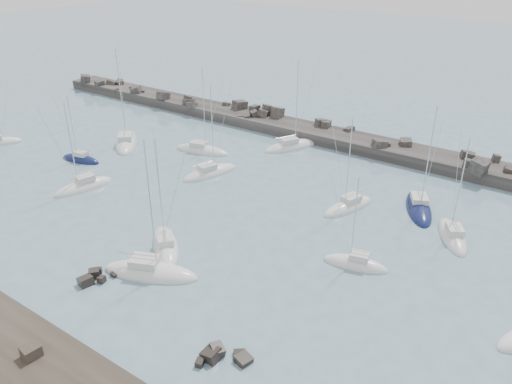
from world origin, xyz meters
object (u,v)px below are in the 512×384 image
at_px(sailboat_4, 202,151).
at_px(sailboat_6, 348,207).
at_px(sailboat_13, 84,187).
at_px(sailboat_9, 355,264).
at_px(sailboat_1, 126,143).
at_px(sailboat_3, 210,173).
at_px(sailboat_8, 419,209).
at_px(sailboat_14, 291,147).
at_px(sailboat_10, 452,236).
at_px(sailboat_7, 150,273).
at_px(sailboat_5, 166,246).
at_px(sailboat_2, 81,160).

bearing_deg(sailboat_4, sailboat_6, -8.12).
bearing_deg(sailboat_13, sailboat_9, 6.47).
relative_size(sailboat_1, sailboat_3, 1.19).
bearing_deg(sailboat_6, sailboat_8, 31.74).
height_order(sailboat_3, sailboat_8, sailboat_8).
distance_m(sailboat_4, sailboat_14, 14.47).
height_order(sailboat_10, sailboat_13, sailboat_13).
bearing_deg(sailboat_6, sailboat_10, 1.07).
relative_size(sailboat_7, sailboat_10, 1.23).
relative_size(sailboat_7, sailboat_13, 1.19).
relative_size(sailboat_1, sailboat_5, 1.23).
distance_m(sailboat_2, sailboat_7, 33.21).
relative_size(sailboat_9, sailboat_14, 0.73).
relative_size(sailboat_6, sailboat_9, 1.17).
distance_m(sailboat_1, sailboat_9, 47.05).
distance_m(sailboat_4, sailboat_13, 19.84).
bearing_deg(sailboat_13, sailboat_1, 117.88).
relative_size(sailboat_8, sailboat_9, 1.34).
relative_size(sailboat_1, sailboat_10, 1.30).
xyz_separation_m(sailboat_7, sailboat_9, (16.49, 13.15, -0.01)).
xyz_separation_m(sailboat_9, sailboat_10, (6.73, 11.29, -0.00)).
bearing_deg(sailboat_6, sailboat_1, -179.10).
bearing_deg(sailboat_13, sailboat_10, 19.21).
xyz_separation_m(sailboat_6, sailboat_13, (-32.08, -15.37, 0.02)).
xyz_separation_m(sailboat_1, sailboat_2, (-0.38, -8.86, -0.00)).
relative_size(sailboat_4, sailboat_5, 1.07).
bearing_deg(sailboat_1, sailboat_6, 0.90).
relative_size(sailboat_5, sailboat_7, 0.86).
distance_m(sailboat_1, sailboat_8, 47.61).
bearing_deg(sailboat_1, sailboat_10, 0.94).
distance_m(sailboat_10, sailboat_13, 47.46).
xyz_separation_m(sailboat_1, sailboat_6, (39.88, 0.63, -0.01)).
relative_size(sailboat_3, sailboat_13, 1.06).
xyz_separation_m(sailboat_2, sailboat_4, (12.86, 13.40, -0.01)).
bearing_deg(sailboat_8, sailboat_9, -95.26).
relative_size(sailboat_5, sailboat_6, 1.05).
height_order(sailboat_5, sailboat_7, sailboat_7).
distance_m(sailboat_4, sailboat_5, 27.89).
bearing_deg(sailboat_9, sailboat_7, -141.43).
height_order(sailboat_3, sailboat_7, sailboat_7).
bearing_deg(sailboat_10, sailboat_4, 174.77).
bearing_deg(sailboat_4, sailboat_1, -160.00).
bearing_deg(sailboat_14, sailboat_13, -118.42).
distance_m(sailboat_8, sailboat_14, 25.52).
distance_m(sailboat_5, sailboat_9, 20.57).
height_order(sailboat_2, sailboat_10, sailboat_10).
bearing_deg(sailboat_8, sailboat_5, -129.52).
xyz_separation_m(sailboat_5, sailboat_10, (25.38, 19.99, -0.00)).
distance_m(sailboat_6, sailboat_8, 8.75).
xyz_separation_m(sailboat_4, sailboat_10, (40.14, -3.67, 0.01)).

